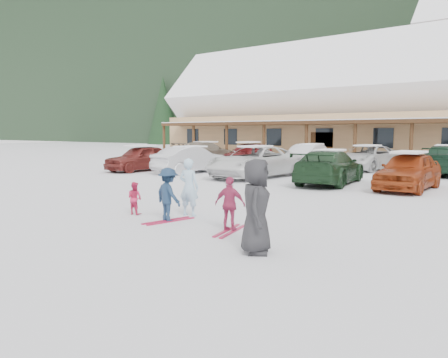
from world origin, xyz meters
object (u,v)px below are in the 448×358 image
Objects in this scene: day_lodge at (325,112)px; parked_car_8 at (248,153)px; parked_car_10 at (367,158)px; bystander_dark at (256,206)px; child_magenta at (230,204)px; parked_car_11 at (446,160)px; parked_car_4 at (408,171)px; parked_car_7 at (206,152)px; toddler_red at (135,198)px; parked_car_0 at (141,158)px; adult_skier at (189,187)px; child_navy at (168,195)px; parked_car_9 at (312,155)px; parked_car_3 at (330,167)px; parked_car_2 at (255,162)px; parked_car_1 at (191,160)px.

day_lodge is 6.41× the size of parked_car_8.
bystander_dark is at bearing -68.53° from parked_car_10.
day_lodge reaches higher than parked_car_8.
parked_car_11 reaches higher than child_magenta.
parked_car_4 is 17.80m from parked_car_7.
toddler_red is 13.42m from parked_car_0.
parked_car_11 is at bearing -43.38° from day_lodge.
day_lodge is 28.87m from adult_skier.
parked_car_0 is 8.23m from parked_car_7.
bystander_dark is at bearing -31.65° from parked_car_0.
parked_car_0 reaches higher than child_navy.
parked_car_9 is at bearing -69.90° from day_lodge.
adult_skier reaches higher than parked_car_3.
parked_car_2 is (-7.34, 11.27, -0.11)m from bystander_dark.
child_navy is 17.51m from parked_car_11.
parked_car_2 reaches higher than parked_car_0.
parked_car_9 reaches higher than parked_car_10.
bystander_dark reaches higher than parked_car_7.
parked_car_2 is 1.22× the size of parked_car_8.
parked_car_0 reaches higher than parked_car_1.
child_magenta is (3.28, -0.10, 0.18)m from toddler_red.
child_navy is 3.49m from bystander_dark.
parked_car_3 is 14.99m from parked_car_7.
parked_car_9 is (-0.73, 7.74, -0.04)m from parked_car_2.
day_lodge is 31.84m from bystander_dark.
parked_car_3 is at bearing -101.56° from toddler_red.
toddler_red is at bearing -82.75° from parked_car_10.
parked_car_1 is (-8.15, 10.07, 0.05)m from child_navy.
parked_car_11 is (4.53, 17.09, 0.32)m from toddler_red.
parked_car_10 is (-2.98, 17.58, 0.11)m from child_magenta.
parked_car_8 is at bearing 5.76° from bystander_dark.
adult_skier is 3.92m from bystander_dark.
parked_car_0 is (-2.66, -19.02, -3.21)m from day_lodge.
parked_car_8 is (-0.30, -11.54, -3.17)m from day_lodge.
bystander_dark is (11.87, -29.39, -3.07)m from day_lodge.
parked_car_10 is (2.94, 7.44, -0.04)m from parked_car_2.
bystander_dark is 11.43m from parked_car_3.
parked_car_2 is at bearing -72.98° from child_magenta.
parked_car_9 is at bearing -167.67° from parked_car_7.
toddler_red is 17.48m from parked_car_10.
day_lodge is at bearing -6.53° from bystander_dark.
parked_car_9 is 0.84× the size of parked_car_11.
parked_car_1 is at bearing -174.74° from parked_car_2.
parked_car_1 is (0.42, -18.22, -3.22)m from day_lodge.
adult_skier is 0.29× the size of parked_car_11.
child_navy is (8.57, -28.29, -3.27)m from day_lodge.
day_lodge is 18.94m from parked_car_2.
adult_skier is 16.67m from parked_car_11.
child_magenta is 0.28× the size of parked_car_9.
parked_car_11 is (4.23, -0.38, 0.04)m from parked_car_10.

